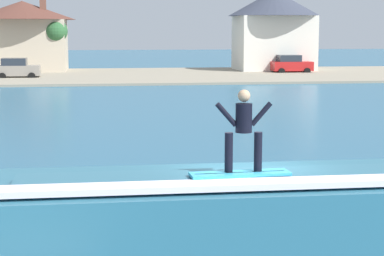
# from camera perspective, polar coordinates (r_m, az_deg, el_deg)

# --- Properties ---
(ground_plane) EXTENTS (260.00, 260.00, 0.00)m
(ground_plane) POSITION_cam_1_polar(r_m,az_deg,el_deg) (14.78, 4.75, -8.97)
(ground_plane) COLOR #275F7F
(wave_crest) EXTENTS (9.42, 3.21, 1.58)m
(wave_crest) POSITION_cam_1_polar(r_m,az_deg,el_deg) (13.77, 2.30, -7.02)
(wave_crest) COLOR #2E6A82
(wave_crest) RESTS_ON ground_plane
(surfboard) EXTENTS (1.98, 0.60, 0.06)m
(surfboard) POSITION_cam_1_polar(r_m,az_deg,el_deg) (13.15, 4.06, -3.87)
(surfboard) COLOR #33A5CC
(surfboard) RESTS_ON wave_crest
(surfer) EXTENTS (1.12, 0.32, 1.60)m
(surfer) POSITION_cam_1_polar(r_m,az_deg,el_deg) (13.07, 4.38, 0.15)
(surfer) COLOR black
(surfer) RESTS_ON surfboard
(shoreline_bank) EXTENTS (120.00, 20.79, 0.19)m
(shoreline_bank) POSITION_cam_1_polar(r_m,az_deg,el_deg) (63.29, -4.90, 4.43)
(shoreline_bank) COLOR gray
(shoreline_bank) RESTS_ON ground_plane
(car_near_shore) EXTENTS (3.82, 2.03, 1.86)m
(car_near_shore) POSITION_cam_1_polar(r_m,az_deg,el_deg) (61.41, -14.52, 4.87)
(car_near_shore) COLOR gray
(car_near_shore) RESTS_ON ground_plane
(car_far_shore) EXTENTS (3.92, 2.30, 1.86)m
(car_far_shore) POSITION_cam_1_polar(r_m,az_deg,el_deg) (67.33, 8.32, 5.33)
(car_far_shore) COLOR red
(car_far_shore) RESTS_ON ground_plane
(house_with_chimney) EXTENTS (10.61, 10.61, 7.63)m
(house_with_chimney) POSITION_cam_1_polar(r_m,az_deg,el_deg) (70.82, -14.05, 7.86)
(house_with_chimney) COLOR beige
(house_with_chimney) RESTS_ON ground_plane
(house_gabled_white) EXTENTS (9.40, 9.40, 8.29)m
(house_gabled_white) POSITION_cam_1_polar(r_m,az_deg,el_deg) (70.80, 6.90, 8.58)
(house_gabled_white) COLOR silver
(house_gabled_white) RESTS_ON ground_plane
(tree_tall_bare) EXTENTS (2.25, 2.25, 5.29)m
(tree_tall_bare) POSITION_cam_1_polar(r_m,az_deg,el_deg) (67.73, -11.37, 7.95)
(tree_tall_bare) COLOR brown
(tree_tall_bare) RESTS_ON ground_plane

